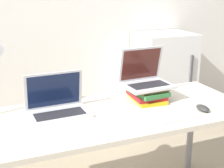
{
  "coord_description": "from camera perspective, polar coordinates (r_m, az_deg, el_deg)",
  "views": [
    {
      "loc": [
        -0.66,
        -1.26,
        1.45
      ],
      "look_at": [
        -0.01,
        0.34,
        0.9
      ],
      "focal_mm": 50.0,
      "sensor_mm": 36.0,
      "label": 1
    }
  ],
  "objects": [
    {
      "name": "book_stack",
      "position": [
        2.08,
        6.45,
        -1.68
      ],
      "size": [
        0.23,
        0.29,
        0.09
      ],
      "color": "gold",
      "rests_on": "desk"
    },
    {
      "name": "mouse",
      "position": [
        1.98,
        16.25,
        -4.24
      ],
      "size": [
        0.06,
        0.1,
        0.03
      ],
      "color": "#2D2D2D",
      "rests_on": "desk"
    },
    {
      "name": "laptop_left",
      "position": [
        1.87,
        -9.95,
        -4.0
      ],
      "size": [
        0.36,
        0.25,
        0.24
      ],
      "color": "silver",
      "rests_on": "desk"
    },
    {
      "name": "mini_fridge",
      "position": [
        3.43,
        9.34,
        1.02
      ],
      "size": [
        0.58,
        0.5,
        0.98
      ],
      "color": "white",
      "rests_on": "ground_plane"
    },
    {
      "name": "laptop_on_books",
      "position": [
        2.07,
        6.1,
        1.07
      ],
      "size": [
        0.32,
        0.26,
        0.25
      ],
      "color": "silver",
      "rests_on": "book_stack"
    },
    {
      "name": "wireless_keyboard",
      "position": [
        1.83,
        11.34,
        -6.0
      ],
      "size": [
        0.28,
        0.12,
        0.01
      ],
      "color": "silver",
      "rests_on": "desk"
    },
    {
      "name": "desk",
      "position": [
        1.91,
        0.3,
        -7.26
      ],
      "size": [
        1.7,
        0.69,
        0.72
      ],
      "color": "beige",
      "rests_on": "ground_plane"
    }
  ]
}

